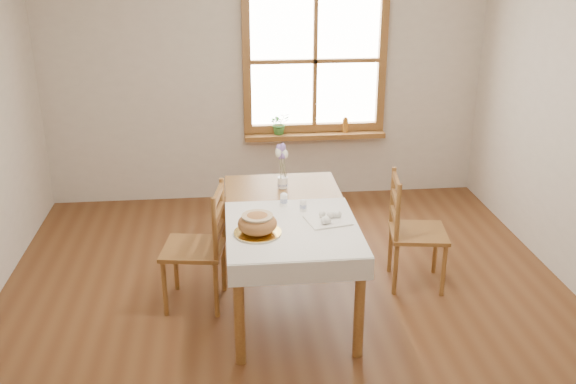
% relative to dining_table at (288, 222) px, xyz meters
% --- Properties ---
extents(ground, '(5.00, 5.00, 0.00)m').
position_rel_dining_table_xyz_m(ground, '(0.00, -0.30, -0.66)').
color(ground, brown).
rests_on(ground, ground).
extents(room_walls, '(4.60, 5.10, 2.65)m').
position_rel_dining_table_xyz_m(room_walls, '(0.00, -0.30, 1.04)').
color(room_walls, beige).
rests_on(room_walls, ground).
extents(window, '(1.46, 0.08, 1.46)m').
position_rel_dining_table_xyz_m(window, '(0.50, 2.17, 0.79)').
color(window, olive).
rests_on(window, ground).
extents(window_sill, '(1.46, 0.20, 0.05)m').
position_rel_dining_table_xyz_m(window_sill, '(0.50, 2.10, 0.03)').
color(window_sill, olive).
rests_on(window_sill, ground).
extents(dining_table, '(0.90, 1.60, 0.75)m').
position_rel_dining_table_xyz_m(dining_table, '(0.00, 0.00, 0.00)').
color(dining_table, olive).
rests_on(dining_table, ground).
extents(table_linen, '(0.91, 0.99, 0.01)m').
position_rel_dining_table_xyz_m(table_linen, '(0.00, -0.30, 0.09)').
color(table_linen, white).
rests_on(table_linen, dining_table).
extents(chair_left, '(0.53, 0.51, 0.95)m').
position_rel_dining_table_xyz_m(chair_left, '(-0.70, 0.05, -0.19)').
color(chair_left, olive).
rests_on(chair_left, ground).
extents(chair_right, '(0.51, 0.49, 0.92)m').
position_rel_dining_table_xyz_m(chair_right, '(1.05, 0.17, -0.20)').
color(chair_right, olive).
rests_on(chair_right, ground).
extents(bread_plate, '(0.39, 0.39, 0.02)m').
position_rel_dining_table_xyz_m(bread_plate, '(-0.24, -0.39, 0.10)').
color(bread_plate, white).
rests_on(bread_plate, table_linen).
extents(bread_loaf, '(0.26, 0.26, 0.15)m').
position_rel_dining_table_xyz_m(bread_loaf, '(-0.24, -0.39, 0.18)').
color(bread_loaf, '#A5733A').
rests_on(bread_loaf, bread_plate).
extents(egg_napkin, '(0.33, 0.30, 0.01)m').
position_rel_dining_table_xyz_m(egg_napkin, '(0.26, -0.23, 0.10)').
color(egg_napkin, white).
rests_on(egg_napkin, table_linen).
extents(eggs, '(0.26, 0.24, 0.05)m').
position_rel_dining_table_xyz_m(eggs, '(0.26, -0.23, 0.13)').
color(eggs, silver).
rests_on(eggs, egg_napkin).
extents(salt_shaker, '(0.06, 0.06, 0.11)m').
position_rel_dining_table_xyz_m(salt_shaker, '(-0.02, 0.08, 0.15)').
color(salt_shaker, white).
rests_on(salt_shaker, table_linen).
extents(pepper_shaker, '(0.05, 0.05, 0.09)m').
position_rel_dining_table_xyz_m(pepper_shaker, '(0.11, -0.03, 0.14)').
color(pepper_shaker, white).
rests_on(pepper_shaker, table_linen).
extents(flower_vase, '(0.09, 0.09, 0.09)m').
position_rel_dining_table_xyz_m(flower_vase, '(0.00, 0.45, 0.13)').
color(flower_vase, white).
rests_on(flower_vase, dining_table).
extents(lavender_bouquet, '(0.14, 0.14, 0.27)m').
position_rel_dining_table_xyz_m(lavender_bouquet, '(0.00, 0.45, 0.31)').
color(lavender_bouquet, '#775BA2').
rests_on(lavender_bouquet, flower_vase).
extents(potted_plant, '(0.27, 0.28, 0.18)m').
position_rel_dining_table_xyz_m(potted_plant, '(0.13, 2.10, 0.14)').
color(potted_plant, '#397830').
rests_on(potted_plant, window_sill).
extents(amber_bottle, '(0.07, 0.07, 0.16)m').
position_rel_dining_table_xyz_m(amber_bottle, '(0.82, 2.10, 0.13)').
color(amber_bottle, '#AE6920').
rests_on(amber_bottle, window_sill).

